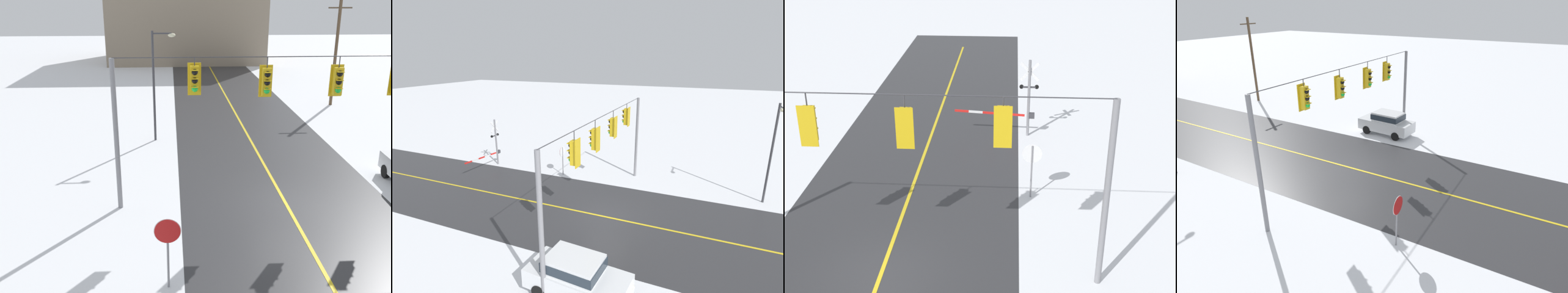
# 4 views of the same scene
# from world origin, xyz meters

# --- Properties ---
(ground_plane) EXTENTS (160.00, 160.00, 0.00)m
(ground_plane) POSITION_xyz_m (0.00, 0.00, 0.00)
(ground_plane) COLOR white
(signal_span) EXTENTS (14.20, 0.47, 6.22)m
(signal_span) POSITION_xyz_m (0.12, -0.01, 4.38)
(signal_span) COLOR gray
(signal_span) RESTS_ON ground
(stop_sign) EXTENTS (0.80, 0.09, 2.35)m
(stop_sign) POSITION_xyz_m (-4.99, -5.39, 1.71)
(stop_sign) COLOR gray
(stop_sign) RESTS_ON ground
(railroad_crossing) EXTENTS (4.25, 0.31, 4.00)m
(railroad_crossing) POSITION_xyz_m (-4.64, -11.82, 1.98)
(railroad_crossing) COLOR gray
(railroad_crossing) RESTS_ON ground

